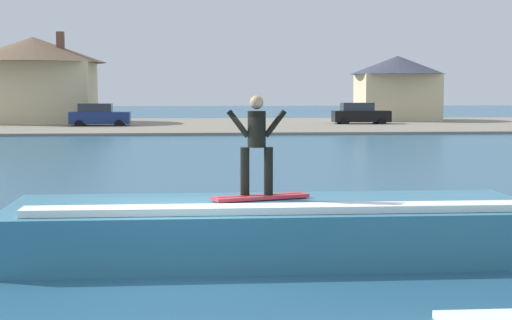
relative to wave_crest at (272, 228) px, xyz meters
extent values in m
plane|color=#285775|center=(-1.59, -1.40, -0.50)|extent=(260.00, 260.00, 0.00)
cube|color=teal|center=(0.00, 0.04, -0.03)|extent=(9.36, 3.31, 0.94)
cube|color=teal|center=(0.00, -0.38, 0.49)|extent=(7.96, 1.49, 0.10)
cube|color=white|center=(0.00, -1.04, 0.50)|extent=(8.43, 0.60, 0.12)
cube|color=#D8333F|center=(-0.23, -0.20, 0.59)|extent=(1.77, 0.93, 0.06)
cube|color=black|center=(-0.23, -0.20, 0.62)|extent=(1.53, 0.57, 0.01)
cylinder|color=black|center=(-0.50, -0.15, 1.04)|extent=(0.16, 0.16, 0.84)
cylinder|color=black|center=(-0.09, -0.15, 1.04)|extent=(0.16, 0.16, 0.84)
cylinder|color=black|center=(-0.29, -0.15, 1.78)|extent=(0.32, 0.32, 0.64)
sphere|color=tan|center=(-0.29, -0.15, 2.25)|extent=(0.24, 0.24, 0.24)
cylinder|color=black|center=(-0.62, -0.15, 1.88)|extent=(0.41, 0.10, 0.50)
cylinder|color=black|center=(0.03, -0.15, 1.88)|extent=(0.41, 0.10, 0.50)
cube|color=gray|center=(-1.59, 51.49, -0.41)|extent=(120.00, 26.15, 0.18)
cube|color=navy|center=(-7.93, 49.39, 0.27)|extent=(4.53, 1.81, 0.90)
cube|color=#262D38|center=(-8.27, 49.39, 1.04)|extent=(2.49, 1.63, 0.64)
cylinder|color=black|center=(-6.46, 50.34, -0.18)|extent=(0.64, 0.22, 0.64)
cylinder|color=black|center=(-6.46, 48.43, -0.18)|extent=(0.64, 0.22, 0.64)
cylinder|color=black|center=(-9.41, 50.34, -0.18)|extent=(0.64, 0.22, 0.64)
cylinder|color=black|center=(-9.41, 48.43, -0.18)|extent=(0.64, 0.22, 0.64)
cube|color=black|center=(12.56, 51.10, 0.27)|extent=(4.54, 1.76, 0.90)
cube|color=#262D38|center=(12.22, 51.10, 1.04)|extent=(2.50, 1.59, 0.64)
cylinder|color=black|center=(14.04, 52.04, -0.18)|extent=(0.64, 0.22, 0.64)
cylinder|color=black|center=(14.04, 50.17, -0.18)|extent=(0.64, 0.22, 0.64)
cylinder|color=black|center=(11.09, 52.04, -0.18)|extent=(0.64, 0.22, 0.64)
cylinder|color=black|center=(11.09, 50.17, -0.18)|extent=(0.64, 0.22, 0.64)
cube|color=beige|center=(-13.91, 55.47, 2.06)|extent=(9.62, 7.83, 5.11)
cone|color=brown|center=(-13.91, 55.47, 5.66)|extent=(11.93, 11.93, 2.10)
cube|color=brown|center=(-11.50, 54.29, 6.16)|extent=(0.60, 0.60, 1.80)
cube|color=beige|center=(17.23, 57.93, 1.62)|extent=(6.76, 5.35, 4.25)
cone|color=#383D4C|center=(17.23, 57.93, 4.55)|extent=(8.39, 8.39, 1.61)
cylinder|color=brown|center=(-10.85, 58.53, 1.09)|extent=(0.52, 0.52, 3.18)
sphere|color=#245128|center=(-10.85, 58.53, 3.67)|extent=(3.33, 3.33, 3.33)
camera|label=1|loc=(-1.56, -14.69, 2.50)|focal=58.52mm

